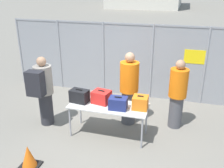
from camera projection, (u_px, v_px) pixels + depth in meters
ground_plane at (104, 132)px, 6.01m from camera, size 120.00×120.00×0.00m
fence_section at (127, 59)px, 7.63m from camera, size 7.64×0.07×2.27m
inspection_table at (108, 108)px, 5.65m from camera, size 1.78×0.73×0.77m
suitcase_black at (79, 96)px, 5.74m from camera, size 0.45×0.31×0.32m
suitcase_red at (101, 97)px, 5.71m from camera, size 0.44×0.40×0.31m
suitcase_navy at (118, 103)px, 5.43m from camera, size 0.40×0.30×0.29m
suitcase_orange at (140, 103)px, 5.44m from camera, size 0.33×0.32×0.31m
traveler_hooded at (43, 89)px, 5.99m from camera, size 0.43×0.67×1.76m
security_worker_near at (129, 88)px, 6.09m from camera, size 0.46×0.46×1.85m
security_worker_far at (177, 94)px, 5.94m from camera, size 0.43×0.43×1.73m
utility_trailer at (183, 64)px, 9.79m from camera, size 4.09×2.09×0.71m
traffic_cone at (29, 158)px, 4.79m from camera, size 0.38×0.38×0.47m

